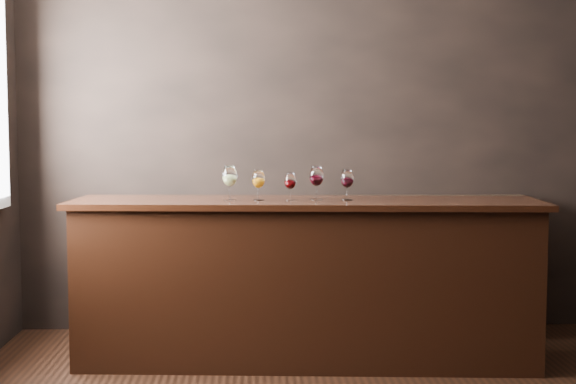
{
  "coord_description": "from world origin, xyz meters",
  "views": [
    {
      "loc": [
        -0.79,
        -3.58,
        1.48
      ],
      "look_at": [
        -0.59,
        1.37,
        1.08
      ],
      "focal_mm": 50.0,
      "sensor_mm": 36.0,
      "label": 1
    }
  ],
  "objects_px": {
    "glass_red_b": "(317,177)",
    "glass_red_c": "(347,179)",
    "bar_counter": "(306,284)",
    "back_bar_shelf": "(340,266)",
    "glass_amber": "(259,180)",
    "glass_white": "(230,177)",
    "glass_red_a": "(290,182)"
  },
  "relations": [
    {
      "from": "glass_red_c",
      "to": "glass_amber",
      "type": "bearing_deg",
      "value": 179.23
    },
    {
      "from": "back_bar_shelf",
      "to": "glass_amber",
      "type": "height_order",
      "value": "glass_amber"
    },
    {
      "from": "glass_amber",
      "to": "back_bar_shelf",
      "type": "bearing_deg",
      "value": 49.01
    },
    {
      "from": "glass_white",
      "to": "glass_red_b",
      "type": "bearing_deg",
      "value": 2.64
    },
    {
      "from": "bar_counter",
      "to": "glass_red_a",
      "type": "height_order",
      "value": "glass_red_a"
    },
    {
      "from": "bar_counter",
      "to": "glass_red_b",
      "type": "height_order",
      "value": "glass_red_b"
    },
    {
      "from": "bar_counter",
      "to": "glass_amber",
      "type": "bearing_deg",
      "value": -174.75
    },
    {
      "from": "glass_amber",
      "to": "glass_white",
      "type": "bearing_deg",
      "value": 178.51
    },
    {
      "from": "back_bar_shelf",
      "to": "glass_amber",
      "type": "distance_m",
      "value": 1.1
    },
    {
      "from": "back_bar_shelf",
      "to": "glass_white",
      "type": "bearing_deg",
      "value": -138.88
    },
    {
      "from": "glass_white",
      "to": "glass_red_c",
      "type": "bearing_deg",
      "value": -0.95
    },
    {
      "from": "bar_counter",
      "to": "back_bar_shelf",
      "type": "xyz_separation_m",
      "value": [
        0.28,
        0.66,
        -0.0
      ]
    },
    {
      "from": "bar_counter",
      "to": "glass_red_c",
      "type": "distance_m",
      "value": 0.71
    },
    {
      "from": "glass_white",
      "to": "glass_amber",
      "type": "bearing_deg",
      "value": -1.49
    },
    {
      "from": "bar_counter",
      "to": "glass_white",
      "type": "relative_size",
      "value": 13.02
    },
    {
      "from": "bar_counter",
      "to": "glass_red_b",
      "type": "relative_size",
      "value": 13.36
    },
    {
      "from": "bar_counter",
      "to": "back_bar_shelf",
      "type": "height_order",
      "value": "bar_counter"
    },
    {
      "from": "bar_counter",
      "to": "glass_white",
      "type": "height_order",
      "value": "glass_white"
    },
    {
      "from": "glass_white",
      "to": "glass_amber",
      "type": "distance_m",
      "value": 0.18
    },
    {
      "from": "glass_red_b",
      "to": "glass_red_a",
      "type": "bearing_deg",
      "value": -164.9
    },
    {
      "from": "bar_counter",
      "to": "glass_white",
      "type": "bearing_deg",
      "value": -175.83
    },
    {
      "from": "glass_red_b",
      "to": "glass_red_c",
      "type": "bearing_deg",
      "value": -11.1
    },
    {
      "from": "back_bar_shelf",
      "to": "glass_red_b",
      "type": "height_order",
      "value": "glass_red_b"
    },
    {
      "from": "glass_red_a",
      "to": "glass_red_c",
      "type": "xyz_separation_m",
      "value": [
        0.35,
        0.01,
        0.01
      ]
    },
    {
      "from": "glass_amber",
      "to": "glass_red_b",
      "type": "height_order",
      "value": "glass_red_b"
    },
    {
      "from": "bar_counter",
      "to": "glass_red_a",
      "type": "xyz_separation_m",
      "value": [
        -0.1,
        -0.02,
        0.65
      ]
    },
    {
      "from": "glass_white",
      "to": "glass_red_a",
      "type": "xyz_separation_m",
      "value": [
        0.37,
        -0.02,
        -0.03
      ]
    },
    {
      "from": "glass_white",
      "to": "glass_red_b",
      "type": "distance_m",
      "value": 0.54
    },
    {
      "from": "glass_red_a",
      "to": "glass_red_b",
      "type": "xyz_separation_m",
      "value": [
        0.17,
        0.04,
        0.03
      ]
    },
    {
      "from": "glass_red_a",
      "to": "back_bar_shelf",
      "type": "bearing_deg",
      "value": 60.7
    },
    {
      "from": "back_bar_shelf",
      "to": "glass_red_b",
      "type": "relative_size",
      "value": 12.91
    },
    {
      "from": "glass_white",
      "to": "glass_red_b",
      "type": "xyz_separation_m",
      "value": [
        0.54,
        0.02,
        -0.0
      ]
    }
  ]
}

